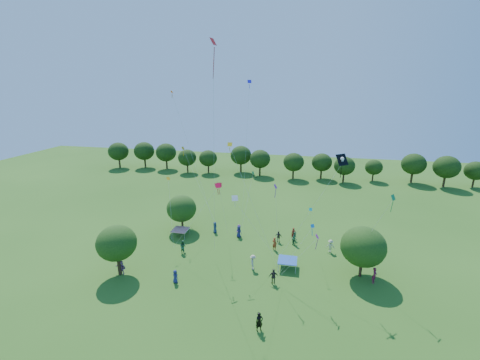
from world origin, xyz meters
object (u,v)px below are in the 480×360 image
Objects in this scene: near_tree_west at (117,243)px; near_tree_north at (182,208)px; near_tree_east at (363,247)px; tent_blue at (288,260)px; red_high_kite at (214,86)px; pirate_kite at (341,162)px; man_in_black at (259,322)px; tent_red_stripe at (180,230)px.

near_tree_west is 1.11× the size of near_tree_north.
tent_blue is (-8.24, -0.03, -2.69)m from near_tree_east.
near_tree_west is 20.31m from red_high_kite.
tent_blue is at bearing -179.76° from near_tree_east.
pirate_kite is at bearing -5.19° from tent_blue.
pirate_kite reaches higher than man_in_black.
near_tree_east is at bearing -12.41° from tent_red_stripe.
near_tree_north is (2.58, 12.79, -0.58)m from near_tree_west.
red_high_kite is at bearing 20.74° from near_tree_west.
near_tree_north reaches higher than tent_red_stripe.
near_tree_west is 0.47× the size of pirate_kite.
tent_blue is 0.17× the size of pirate_kite.
pirate_kite reaches higher than near_tree_west.
near_tree_north is 0.42× the size of pirate_kite.
near_tree_east reaches higher than tent_blue.
man_in_black is at bearing -49.20° from tent_red_stripe.
near_tree_east is at bearing 8.49° from pirate_kite.
red_high_kite is (-8.26, -1.26, 19.84)m from tent_blue.
tent_blue is at bearing -18.69° from tent_red_stripe.
pirate_kite is at bearing -15.56° from tent_red_stripe.
red_high_kite reaches higher than man_in_black.
man_in_black is at bearing -123.19° from pirate_kite.
near_tree_north is at bearing 132.07° from red_high_kite.
pirate_kite is (-3.26, -0.49, 9.65)m from near_tree_east.
tent_blue is 21.52m from red_high_kite.
near_tree_east reaches higher than tent_red_stripe.
near_tree_west is 27.54m from near_tree_east.
red_high_kite is (7.35, -6.54, 19.84)m from tent_red_stripe.
tent_blue is at bearing -24.96° from near_tree_north.
man_in_black is (17.02, -5.52, -3.04)m from near_tree_west.
tent_blue is at bearing 8.67° from red_high_kite.
near_tree_north is at bearing 155.04° from tent_blue.
tent_red_stripe is 0.09× the size of red_high_kite.
near_tree_north is 23.44m from man_in_black.
near_tree_north reaches higher than tent_blue.
pirate_kite reaches higher than tent_red_stripe.
near_tree_west is 3.22× the size of man_in_black.
tent_blue is 0.09× the size of red_high_kite.
near_tree_east is 8.66m from tent_blue.
red_high_kite reaches higher than near_tree_north.
near_tree_west reaches higher than near_tree_east.
pirate_kite reaches higher than near_tree_east.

